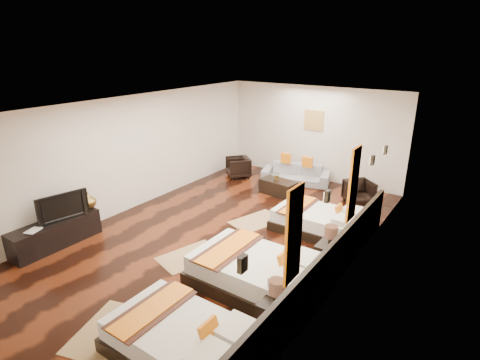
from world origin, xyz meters
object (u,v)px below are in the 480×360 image
Objects in this scene: bed_near at (184,340)px; figurine at (88,200)px; bed_mid at (258,273)px; tv at (61,206)px; bed_far at (319,221)px; tv_console at (56,233)px; coffee_table at (278,187)px; nightstand_b at (329,254)px; book at (28,230)px; nightstand_a at (276,313)px; sofa at (296,174)px; armchair_left at (238,167)px; armchair_right at (359,192)px; table_plant at (277,176)px.

bed_near is 4.50m from figurine.
bed_mid is 4.29m from tv.
bed_far reaches higher than tv_console.
bed_far is (-0.00, 2.55, -0.04)m from bed_mid.
tv is 1.01× the size of coffee_table.
bed_mid is 1.46m from nightstand_b.
bed_mid reaches higher than book.
nightstand_a reaches higher than coffee_table.
bed_far is at bearing 34.23° from figurine.
sofa is at bearing -9.29° from tv.
nightstand_b is 5.46m from armchair_left.
armchair_left is at bearing 129.43° from nightstand_a.
bed_near reaches higher than coffee_table.
nightstand_b reaches higher than bed_far.
nightstand_b is 1.27× the size of armchair_left.
sofa is 2.08m from armchair_right.
tv is 0.75m from book.
coffee_table is at bearing 118.80° from nightstand_a.
armchair_right is (2.03, -0.41, 0.02)m from sofa.
table_plant is at bearing 115.38° from bed_mid.
book is at bearing -126.52° from sofa.
armchair_left is (0.60, 6.19, -0.25)m from book.
nightstand_a is 0.97× the size of nightstand_b.
bed_near reaches higher than sofa.
bed_near is 1.05× the size of bed_far.
bed_mid reaches higher than coffee_table.
bed_far is at bearing 90.02° from bed_near.
bed_near is at bearing -90.64° from tv.
bed_far reaches higher than sofa.
tv is at bearing 85.87° from book.
tv reaches higher than coffee_table.
book is 6.06m from table_plant.
table_plant reaches higher than sofa.
figurine is at bearing 175.16° from nightstand_a.
book is at bearing -112.44° from table_plant.
nightstand_b is at bearing 3.28° from armchair_left.
book is 6.22m from armchair_left.
coffee_table is at bearing 107.51° from bed_near.
bed_mid is at bearing 89.91° from bed_near.
armchair_left reaches higher than armchair_right.
bed_near is at bearing -72.49° from coffee_table.
bed_mid is 2.55m from bed_far.
armchair_right is at bearing 41.64° from armchair_left.
nightstand_a is at bearing -75.73° from tv.
bed_near reaches higher than book.
armchair_right is at bearing 84.70° from bed_far.
figurine is 0.53× the size of armchair_left.
bed_mid reaches higher than tv_console.
tv is at bearing -155.89° from nightstand_b.
book is 0.79× the size of figurine.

